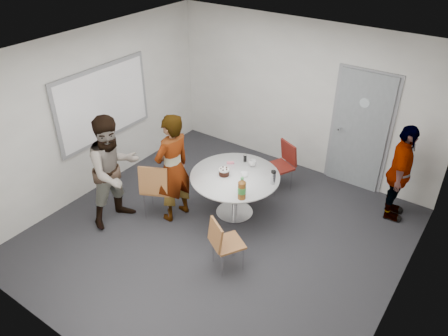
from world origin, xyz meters
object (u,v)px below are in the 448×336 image
Objects in this scene: door at (360,131)px; table at (236,182)px; person_right at (400,173)px; person_left at (114,171)px; chair_near_left at (156,185)px; chair_near_right at (223,241)px; person_main at (173,168)px; whiteboard at (104,103)px; chair_far at (283,162)px.

door is 1.54× the size of table.
person_left is at bearing 114.31° from person_right.
chair_near_right is (1.49, -0.35, -0.11)m from chair_near_left.
person_main is (-1.28, 0.52, 0.40)m from chair_near_right.
person_left is (-0.45, -0.38, 0.29)m from chair_near_left.
whiteboard is 1.07× the size of person_left.
table is at bearing 133.51° from person_main.
chair_near_left is (1.40, -0.38, -0.86)m from whiteboard.
door is at bearing 46.31° from person_right.
chair_far is 1.85m from person_right.
table is at bearing 10.91° from chair_near_left.
person_right is at bearing -44.21° from person_left.
table is 1.72× the size of chair_near_right.
person_left is at bearing 78.50° from chair_far.
person_main is 3.41m from person_right.
person_right is (2.03, 1.39, 0.16)m from table.
whiteboard is at bearing -171.43° from table.
chair_near_left reaches higher than chair_far.
chair_near_right is (-0.67, -3.01, -0.54)m from door.
table is at bearing 103.37° from chair_far.
person_left is at bearing -141.88° from table.
person_main is (-0.76, -0.56, 0.25)m from table.
door is 1.20× the size of person_left.
whiteboard is 1.38× the size of table.
chair_near_right is 2.19m from chair_far.
door is 1.36m from chair_far.
person_left is at bearing -38.58° from whiteboard.
person_left is (-1.66, -2.21, 0.36)m from chair_far.
whiteboard reaches higher than person_right.
door reaches higher than person_right.
chair_far is (-0.28, 2.17, 0.04)m from chair_near_right.
person_left reaches higher than chair_near_left.
table is 1.22m from chair_near_left.
person_left is at bearing -165.88° from chair_near_left.
person_right is (4.41, 1.75, -0.66)m from whiteboard.
door reaches higher than chair_far.
chair_near_left is 0.39m from person_main.
chair_near_right is (2.89, -0.73, -0.97)m from whiteboard.
person_left is (-2.61, -3.04, -0.14)m from door.
whiteboard is 1.08× the size of person_main.
whiteboard is at bearing 99.98° from person_right.
person_right is at bearing 21.64° from whiteboard.
table is 0.87× the size of person_right.
whiteboard is 1.34m from person_left.
person_left is at bearing -130.61° from door.
chair_near_right is at bearing -79.18° from person_left.
door is 3.13m from chair_near_right.
chair_far is at bearing 29.03° from whiteboard.
table reaches higher than chair_near_left.
table is 2.47m from person_right.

